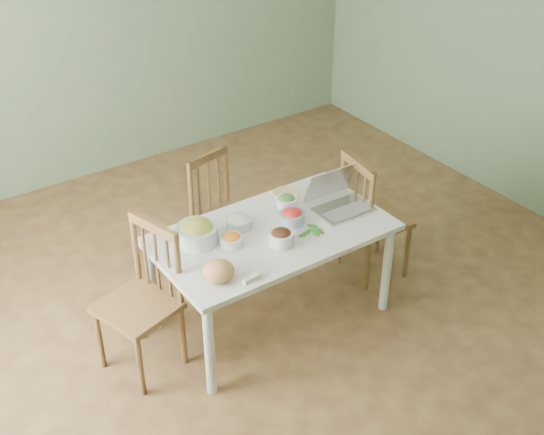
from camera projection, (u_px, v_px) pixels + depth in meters
floor at (272, 312)px, 4.80m from camera, size 5.00×5.00×0.00m
wall_back at (98, 20)px, 5.80m from camera, size 5.00×0.00×2.70m
dining_table at (272, 275)px, 4.58m from camera, size 1.46×0.82×0.69m
chair_far at (226, 217)px, 4.98m from camera, size 0.46×0.45×0.88m
chair_left at (137, 304)px, 4.13m from camera, size 0.50×0.52×0.95m
chair_right at (376, 215)px, 4.95m from camera, size 0.45×0.47×0.94m
bread_boule at (219, 271)px, 3.95m from camera, size 0.23×0.23×0.12m
butter_stick at (252, 279)px, 3.96m from camera, size 0.11×0.05×0.03m
bowl_squash at (197, 232)px, 4.26m from camera, size 0.28×0.28×0.15m
bowl_carrot at (231, 240)px, 4.25m from camera, size 0.17×0.17×0.08m
bowl_onion at (239, 222)px, 4.40m from camera, size 0.19×0.19×0.09m
bowl_mushroom at (281, 237)px, 4.25m from camera, size 0.19×0.19×0.10m
bowl_redpep at (292, 216)px, 4.45m from camera, size 0.16×0.16×0.09m
bowl_broccoli at (287, 201)px, 4.61m from camera, size 0.17×0.17×0.08m
flatbread at (286, 193)px, 4.76m from camera, size 0.22×0.22×0.02m
basil_bunch at (310, 231)px, 4.37m from camera, size 0.19×0.19×0.02m
laptop at (345, 195)px, 4.53m from camera, size 0.37×0.33×0.24m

